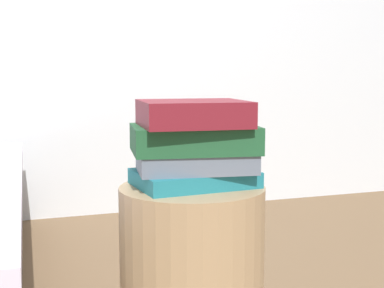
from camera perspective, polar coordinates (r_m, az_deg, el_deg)
name	(u,v)px	position (r m, az deg, el deg)	size (l,w,h in m)	color
book_teal	(194,178)	(1.30, 0.22, -3.53)	(0.27, 0.19, 0.04)	#1E727F
book_slate	(196,162)	(1.28, 0.41, -1.90)	(0.27, 0.15, 0.04)	slate
book_forest	(194,139)	(1.28, 0.19, 0.55)	(0.28, 0.19, 0.06)	#1E512D
book_maroon	(191,113)	(1.26, -0.09, 3.17)	(0.24, 0.21, 0.06)	maroon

